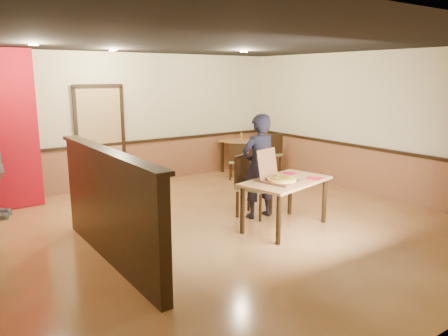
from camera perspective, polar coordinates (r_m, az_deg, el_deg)
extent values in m
plane|color=tan|center=(6.95, 0.74, -7.58)|extent=(7.00, 7.00, 0.00)
plane|color=black|center=(6.57, 0.81, 16.10)|extent=(7.00, 7.00, 0.00)
plane|color=beige|center=(9.66, -11.54, 6.23)|extent=(7.00, 0.00, 7.00)
plane|color=beige|center=(9.10, 19.03, 5.48)|extent=(0.00, 7.00, 7.00)
cube|color=brown|center=(9.77, -11.24, 0.66)|extent=(7.00, 0.04, 0.90)
cube|color=black|center=(9.67, -11.30, 3.38)|extent=(7.00, 0.06, 0.06)
cube|color=brown|center=(9.23, 18.52, -0.39)|extent=(0.04, 7.00, 0.90)
cube|color=black|center=(9.13, 18.64, 2.48)|extent=(0.06, 7.00, 0.06)
cube|color=tan|center=(9.37, -15.84, 3.69)|extent=(0.90, 0.06, 2.10)
cube|color=black|center=(5.67, -14.70, -5.11)|extent=(0.14, 3.00, 1.40)
cube|color=black|center=(5.51, -15.10, 2.07)|extent=(0.20, 3.10, 0.05)
cylinder|color=beige|center=(7.29, -23.62, 14.57)|extent=(0.14, 0.14, 0.02)
cylinder|color=beige|center=(8.39, -14.27, 14.71)|extent=(0.14, 0.14, 0.02)
cylinder|color=beige|center=(8.60, 2.58, 14.98)|extent=(0.14, 0.14, 0.02)
cube|color=tan|center=(6.74, 8.05, -1.73)|extent=(1.57, 1.11, 0.04)
cylinder|color=black|center=(6.16, 7.14, -6.72)|extent=(0.07, 0.07, 0.73)
cylinder|color=black|center=(6.54, 2.41, -5.52)|extent=(0.07, 0.07, 0.73)
cylinder|color=black|center=(7.20, 12.98, -4.19)|extent=(0.07, 0.07, 0.73)
cylinder|color=black|center=(7.52, 8.62, -3.31)|extent=(0.07, 0.07, 0.73)
cube|color=#647041|center=(7.32, 4.02, -2.40)|extent=(0.68, 0.68, 0.07)
cube|color=black|center=(7.36, 2.41, -0.08)|extent=(0.46, 0.25, 0.49)
cylinder|color=black|center=(7.13, 4.78, -5.24)|extent=(0.05, 0.05, 0.45)
cylinder|color=black|center=(7.31, 1.75, -4.77)|extent=(0.05, 0.05, 0.45)
cylinder|color=black|center=(7.50, 6.16, -4.40)|extent=(0.05, 0.05, 0.45)
cylinder|color=black|center=(7.67, 3.25, -3.97)|extent=(0.05, 0.05, 0.45)
cube|color=#647041|center=(9.96, 1.87, 0.94)|extent=(0.59, 0.59, 0.05)
cube|color=black|center=(9.73, 1.85, 2.04)|extent=(0.34, 0.28, 0.40)
cylinder|color=black|center=(10.17, 2.87, -0.20)|extent=(0.04, 0.04, 0.37)
cylinder|color=black|center=(9.84, 2.84, -0.63)|extent=(0.04, 0.04, 0.37)
cylinder|color=black|center=(10.18, 0.92, -0.18)|extent=(0.04, 0.04, 0.37)
cylinder|color=black|center=(9.85, 0.82, -0.60)|extent=(0.04, 0.04, 0.37)
cube|color=#647041|center=(10.50, 5.81, 1.85)|extent=(0.53, 0.53, 0.06)
cube|color=black|center=(10.28, 6.57, 3.11)|extent=(0.47, 0.08, 0.47)
cylinder|color=black|center=(10.83, 6.01, 0.66)|extent=(0.05, 0.05, 0.43)
cylinder|color=black|center=(10.52, 7.32, 0.28)|extent=(0.05, 0.05, 0.43)
cylinder|color=black|center=(10.60, 4.25, 0.44)|extent=(0.05, 0.05, 0.43)
cylinder|color=black|center=(10.28, 5.53, 0.05)|extent=(0.05, 0.05, 0.43)
cube|color=tan|center=(10.60, 2.05, 3.57)|extent=(0.85, 0.85, 0.04)
cylinder|color=black|center=(10.26, 2.08, 1.02)|extent=(0.07, 0.07, 0.76)
cylinder|color=black|center=(10.66, -0.19, 1.45)|extent=(0.07, 0.07, 0.76)
cylinder|color=black|center=(10.68, 4.25, 1.44)|extent=(0.07, 0.07, 0.76)
cylinder|color=black|center=(11.07, 1.99, 1.84)|extent=(0.07, 0.07, 0.76)
imported|color=black|center=(7.19, 4.56, 0.21)|extent=(0.66, 0.46, 1.73)
cube|color=brown|center=(6.56, 7.53, -1.77)|extent=(0.54, 0.54, 0.03)
cube|color=brown|center=(6.65, 5.70, 0.58)|extent=(0.46, 0.19, 0.45)
cylinder|color=#EFBF57|center=(6.55, 7.54, -1.50)|extent=(0.49, 0.49, 0.03)
cube|color=red|center=(6.90, 11.75, -1.34)|extent=(0.31, 0.31, 0.01)
cylinder|color=silver|center=(6.88, 11.58, -1.33)|extent=(0.09, 0.19, 0.01)
cube|color=silver|center=(6.92, 11.92, -1.27)|extent=(0.10, 0.21, 0.00)
cube|color=red|center=(7.19, 8.49, -0.68)|extent=(0.26, 0.26, 0.00)
cylinder|color=silver|center=(7.17, 8.31, -0.67)|extent=(0.05, 0.18, 0.01)
cube|color=silver|center=(7.21, 8.66, -0.62)|extent=(0.06, 0.19, 0.00)
cylinder|color=#995E1B|center=(10.68, 2.30, 4.17)|extent=(0.06, 0.06, 0.16)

